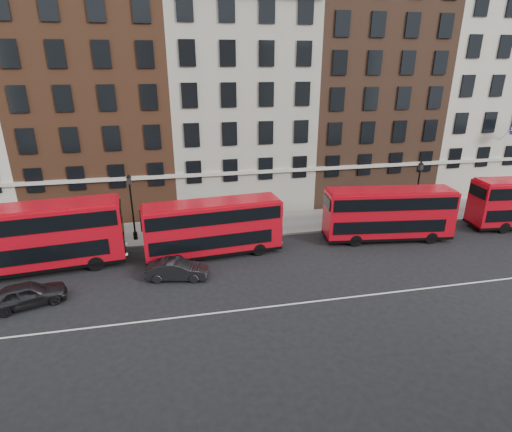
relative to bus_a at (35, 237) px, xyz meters
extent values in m
plane|color=black|center=(15.81, -5.45, -2.50)|extent=(120.00, 120.00, 0.00)
cube|color=gray|center=(15.81, 5.05, -2.42)|extent=(80.00, 5.00, 0.15)
cube|color=gray|center=(15.81, 2.55, -2.42)|extent=(80.00, 0.30, 0.16)
cube|color=white|center=(15.81, -7.45, -2.49)|extent=(70.00, 0.12, 0.01)
cube|color=brown|center=(3.01, 12.55, 8.50)|extent=(12.80, 10.00, 22.00)
cube|color=#A29F8F|center=(15.81, 12.55, 7.00)|extent=(12.80, 10.00, 19.00)
cube|color=brown|center=(28.61, 12.55, 8.00)|extent=(12.80, 10.00, 21.00)
cube|color=#B9B3A0|center=(41.41, 12.55, 7.50)|extent=(12.80, 10.00, 20.00)
cube|color=red|center=(0.04, 0.00, -0.06)|extent=(11.24, 3.82, 4.15)
cube|color=black|center=(0.04, 0.00, -2.01)|extent=(11.25, 3.86, 0.25)
cube|color=black|center=(-0.28, -0.03, -0.77)|extent=(10.00, 3.76, 1.10)
cube|color=black|center=(0.04, 0.00, 1.23)|extent=(10.84, 3.86, 1.05)
cube|color=red|center=(0.04, 0.00, 2.07)|extent=(10.91, 3.58, 0.19)
cube|color=black|center=(5.56, 0.61, -0.87)|extent=(0.34, 2.30, 1.36)
cube|color=black|center=(5.56, 0.61, 0.25)|extent=(0.30, 1.99, 0.44)
cylinder|color=black|center=(3.71, -0.77, -1.97)|extent=(1.08, 0.41, 1.05)
cylinder|color=black|center=(3.45, 1.56, -1.97)|extent=(1.08, 0.41, 1.05)
cube|color=red|center=(11.82, 0.00, -0.33)|extent=(9.98, 3.23, 3.69)
cube|color=black|center=(11.82, 0.00, -2.06)|extent=(9.98, 3.26, 0.22)
cube|color=black|center=(11.54, -0.02, -0.96)|extent=(8.87, 3.20, 0.98)
cube|color=black|center=(11.82, 0.00, 0.81)|extent=(9.61, 3.27, 0.93)
cube|color=red|center=(11.82, 0.00, 1.56)|extent=(9.68, 3.01, 0.17)
cube|color=black|center=(16.74, 0.46, -1.05)|extent=(0.26, 2.05, 1.21)
cube|color=black|center=(16.74, 0.46, -0.05)|extent=(0.24, 1.77, 0.39)
cylinder|color=black|center=(15.08, -0.74, -2.03)|extent=(0.95, 0.35, 0.93)
cylinder|color=black|center=(14.88, 1.34, -2.03)|extent=(0.95, 0.35, 0.93)
cylinder|color=black|center=(9.13, -1.29, -2.03)|extent=(0.95, 0.35, 0.93)
cylinder|color=black|center=(8.94, 0.79, -2.03)|extent=(0.95, 0.35, 0.93)
cube|color=red|center=(25.64, 0.00, -0.30)|extent=(10.16, 3.55, 3.74)
cube|color=black|center=(25.64, 0.00, -2.05)|extent=(10.17, 3.58, 0.23)
cube|color=black|center=(25.36, 0.04, -0.94)|extent=(9.04, 3.48, 0.99)
cube|color=black|center=(25.64, 0.00, 0.86)|extent=(9.79, 3.58, 0.95)
cube|color=red|center=(25.64, 0.00, 1.62)|extent=(9.86, 3.32, 0.17)
cube|color=black|center=(30.62, -0.60, -1.03)|extent=(0.33, 2.08, 1.23)
cube|color=black|center=(30.62, -0.60, -0.02)|extent=(0.29, 1.80, 0.40)
cylinder|color=black|center=(28.71, -1.44, -2.03)|extent=(0.97, 0.38, 0.95)
cylinder|color=black|center=(28.96, 0.67, -2.03)|extent=(0.97, 0.38, 0.95)
cylinder|color=black|center=(22.69, -0.71, -2.03)|extent=(0.97, 0.38, 0.95)
cylinder|color=black|center=(22.94, 1.40, -2.03)|extent=(0.97, 0.38, 0.95)
cylinder|color=black|center=(35.89, -0.81, -2.02)|extent=(0.99, 0.36, 0.97)
cylinder|color=black|center=(36.09, 1.35, -2.02)|extent=(0.99, 0.36, 0.97)
imported|color=black|center=(0.52, -4.43, -1.78)|extent=(4.53, 2.90, 1.44)
imported|color=black|center=(9.11, -3.03, -1.84)|extent=(4.19, 2.08, 1.32)
cylinder|color=black|center=(5.96, 3.77, -0.05)|extent=(0.14, 0.14, 4.60)
cylinder|color=black|center=(5.96, 3.77, -2.05)|extent=(0.32, 0.32, 0.60)
cube|color=#262626|center=(5.96, 3.77, 2.50)|extent=(0.32, 0.32, 0.55)
cone|color=black|center=(5.96, 3.77, 2.85)|extent=(0.44, 0.44, 0.25)
cylinder|color=black|center=(30.07, 3.23, -0.05)|extent=(0.14, 0.14, 4.60)
cylinder|color=black|center=(30.07, 3.23, -2.05)|extent=(0.32, 0.32, 0.60)
cube|color=#262626|center=(30.07, 3.23, 2.50)|extent=(0.32, 0.32, 0.55)
cone|color=black|center=(30.07, 3.23, 2.85)|extent=(0.44, 0.44, 0.25)
camera|label=1|loc=(9.49, -26.68, 10.64)|focal=28.00mm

